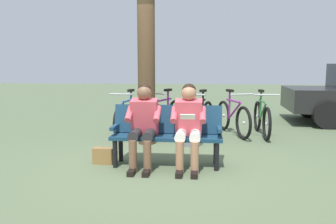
{
  "coord_description": "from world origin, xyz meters",
  "views": [
    {
      "loc": [
        -0.46,
        5.08,
        1.49
      ],
      "look_at": [
        -0.06,
        -0.21,
        0.75
      ],
      "focal_mm": 37.76,
      "sensor_mm": 36.0,
      "label": 1
    }
  ],
  "objects_px": {
    "bench": "(167,130)",
    "bicycle_silver": "(233,118)",
    "person_companion": "(144,121)",
    "bicycle_red": "(262,118)",
    "person_reading": "(188,122)",
    "tree_trunk": "(146,37)",
    "handbag": "(103,156)",
    "bicycle_purple": "(200,118)",
    "bicycle_black": "(164,116)",
    "litter_bin": "(191,122)",
    "bicycle_green": "(128,117)"
  },
  "relations": [
    {
      "from": "bench",
      "to": "bicycle_red",
      "type": "xyz_separation_m",
      "value": [
        -1.78,
        -2.23,
        -0.15
      ]
    },
    {
      "from": "bicycle_silver",
      "to": "bicycle_black",
      "type": "bearing_deg",
      "value": -110.39
    },
    {
      "from": "bicycle_silver",
      "to": "bicycle_green",
      "type": "xyz_separation_m",
      "value": [
        2.18,
        0.12,
        0.0
      ]
    },
    {
      "from": "tree_trunk",
      "to": "bicycle_silver",
      "type": "height_order",
      "value": "tree_trunk"
    },
    {
      "from": "handbag",
      "to": "bicycle_silver",
      "type": "height_order",
      "value": "bicycle_silver"
    },
    {
      "from": "person_reading",
      "to": "bicycle_silver",
      "type": "bearing_deg",
      "value": -108.2
    },
    {
      "from": "handbag",
      "to": "bicycle_black",
      "type": "height_order",
      "value": "bicycle_black"
    },
    {
      "from": "handbag",
      "to": "litter_bin",
      "type": "height_order",
      "value": "litter_bin"
    },
    {
      "from": "bench",
      "to": "tree_trunk",
      "type": "relative_size",
      "value": 0.41
    },
    {
      "from": "bench",
      "to": "litter_bin",
      "type": "bearing_deg",
      "value": -103.48
    },
    {
      "from": "bench",
      "to": "bicycle_red",
      "type": "distance_m",
      "value": 2.86
    },
    {
      "from": "tree_trunk",
      "to": "bicycle_purple",
      "type": "distance_m",
      "value": 2.07
    },
    {
      "from": "bench",
      "to": "bicycle_black",
      "type": "relative_size",
      "value": 1.03
    },
    {
      "from": "person_reading",
      "to": "bicycle_black",
      "type": "bearing_deg",
      "value": -75.79
    },
    {
      "from": "handbag",
      "to": "bicycle_silver",
      "type": "bearing_deg",
      "value": -132.55
    },
    {
      "from": "bench",
      "to": "bicycle_red",
      "type": "bearing_deg",
      "value": -127.08
    },
    {
      "from": "person_companion",
      "to": "bicycle_red",
      "type": "xyz_separation_m",
      "value": [
        -2.11,
        -2.39,
        -0.3
      ]
    },
    {
      "from": "person_reading",
      "to": "bicycle_silver",
      "type": "distance_m",
      "value": 2.62
    },
    {
      "from": "tree_trunk",
      "to": "handbag",
      "type": "bearing_deg",
      "value": 71.45
    },
    {
      "from": "bicycle_red",
      "to": "bicycle_black",
      "type": "xyz_separation_m",
      "value": [
        2.03,
        -0.11,
        0.0
      ]
    },
    {
      "from": "bicycle_purple",
      "to": "bench",
      "type": "bearing_deg",
      "value": 6.93
    },
    {
      "from": "bench",
      "to": "bicycle_silver",
      "type": "relative_size",
      "value": 1.0
    },
    {
      "from": "litter_bin",
      "to": "bicycle_red",
      "type": "xyz_separation_m",
      "value": [
        -1.45,
        -0.99,
        -0.06
      ]
    },
    {
      "from": "bench",
      "to": "bicycle_black",
      "type": "height_order",
      "value": "bicycle_black"
    },
    {
      "from": "person_companion",
      "to": "bicycle_purple",
      "type": "distance_m",
      "value": 2.5
    },
    {
      "from": "bicycle_purple",
      "to": "bicycle_black",
      "type": "bearing_deg",
      "value": -81.55
    },
    {
      "from": "tree_trunk",
      "to": "person_companion",
      "type": "bearing_deg",
      "value": 96.05
    },
    {
      "from": "person_reading",
      "to": "bicycle_purple",
      "type": "bearing_deg",
      "value": -93.18
    },
    {
      "from": "bicycle_red",
      "to": "handbag",
      "type": "bearing_deg",
      "value": -50.13
    },
    {
      "from": "bench",
      "to": "tree_trunk",
      "type": "height_order",
      "value": "tree_trunk"
    },
    {
      "from": "bicycle_purple",
      "to": "person_reading",
      "type": "bearing_deg",
      "value": 15.37
    },
    {
      "from": "person_reading",
      "to": "person_companion",
      "type": "xyz_separation_m",
      "value": [
        0.64,
        -0.02,
        -0.0
      ]
    },
    {
      "from": "bench",
      "to": "bicycle_purple",
      "type": "distance_m",
      "value": 2.25
    },
    {
      "from": "person_companion",
      "to": "bicycle_green",
      "type": "height_order",
      "value": "person_companion"
    },
    {
      "from": "person_companion",
      "to": "bicycle_silver",
      "type": "bearing_deg",
      "value": -120.44
    },
    {
      "from": "person_reading",
      "to": "bicycle_purple",
      "type": "xyz_separation_m",
      "value": [
        -0.19,
        -2.36,
        -0.31
      ]
    },
    {
      "from": "person_companion",
      "to": "person_reading",
      "type": "bearing_deg",
      "value": 179.95
    },
    {
      "from": "bicycle_purple",
      "to": "litter_bin",
      "type": "bearing_deg",
      "value": 9.42
    },
    {
      "from": "person_companion",
      "to": "bicycle_silver",
      "type": "distance_m",
      "value": 2.88
    },
    {
      "from": "bicycle_black",
      "to": "person_companion",
      "type": "bearing_deg",
      "value": 21.13
    },
    {
      "from": "tree_trunk",
      "to": "bicycle_red",
      "type": "height_order",
      "value": "tree_trunk"
    },
    {
      "from": "bicycle_black",
      "to": "tree_trunk",
      "type": "bearing_deg",
      "value": 9.92
    },
    {
      "from": "bicycle_red",
      "to": "bicycle_green",
      "type": "relative_size",
      "value": 1.01
    },
    {
      "from": "bicycle_red",
      "to": "bicycle_purple",
      "type": "bearing_deg",
      "value": -87.91
    },
    {
      "from": "person_companion",
      "to": "bicycle_red",
      "type": "height_order",
      "value": "person_companion"
    },
    {
      "from": "person_companion",
      "to": "tree_trunk",
      "type": "bearing_deg",
      "value": -82.42
    },
    {
      "from": "bench",
      "to": "person_companion",
      "type": "xyz_separation_m",
      "value": [
        0.32,
        0.16,
        0.16
      ]
    },
    {
      "from": "litter_bin",
      "to": "bicycle_silver",
      "type": "xyz_separation_m",
      "value": [
        -0.86,
        -1.04,
        -0.06
      ]
    },
    {
      "from": "bicycle_red",
      "to": "person_reading",
      "type": "bearing_deg",
      "value": -31.48
    },
    {
      "from": "person_reading",
      "to": "litter_bin",
      "type": "xyz_separation_m",
      "value": [
        -0.02,
        -1.41,
        -0.24
      ]
    }
  ]
}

